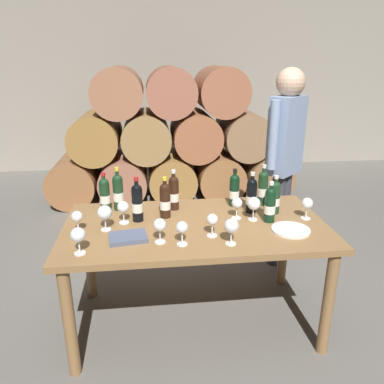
{
  "coord_description": "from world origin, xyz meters",
  "views": [
    {
      "loc": [
        -0.28,
        -2.21,
        1.78
      ],
      "look_at": [
        0.0,
        0.2,
        0.91
      ],
      "focal_mm": 35.01,
      "sensor_mm": 36.0,
      "label": 1
    }
  ],
  "objects": [
    {
      "name": "wine_glass_5",
      "position": [
        0.17,
        -0.3,
        0.87
      ],
      "size": [
        0.09,
        0.09,
        0.16
      ],
      "color": "white",
      "rests_on": "dining_table"
    },
    {
      "name": "wine_glass_6",
      "position": [
        0.39,
        0.02,
        0.87
      ],
      "size": [
        0.09,
        0.09,
        0.16
      ],
      "color": "white",
      "rests_on": "dining_table"
    },
    {
      "name": "wine_glass_8",
      "position": [
        -0.24,
        -0.23,
        0.87
      ],
      "size": [
        0.08,
        0.08,
        0.15
      ],
      "color": "white",
      "rests_on": "dining_table"
    },
    {
      "name": "wine_bottle_2",
      "position": [
        -0.51,
        0.31,
        0.89
      ],
      "size": [
        0.07,
        0.07,
        0.31
      ],
      "color": "#19381E",
      "rests_on": "dining_table"
    },
    {
      "name": "tasting_notebook",
      "position": [
        -0.43,
        -0.17,
        0.77
      ],
      "size": [
        0.24,
        0.19,
        0.03
      ],
      "primitive_type": "cube",
      "rotation": [
        0.0,
        0.0,
        0.14
      ],
      "color": "#4C5670",
      "rests_on": "dining_table"
    },
    {
      "name": "wine_bottle_4",
      "position": [
        0.49,
        -0.01,
        0.88
      ],
      "size": [
        0.07,
        0.07,
        0.27
      ],
      "color": "black",
      "rests_on": "dining_table"
    },
    {
      "name": "wine_glass_7",
      "position": [
        -0.46,
        0.07,
        0.87
      ],
      "size": [
        0.08,
        0.08,
        0.15
      ],
      "color": "white",
      "rests_on": "dining_table"
    },
    {
      "name": "wine_bottle_0",
      "position": [
        -0.19,
        0.14,
        0.88
      ],
      "size": [
        0.07,
        0.07,
        0.28
      ],
      "color": "black",
      "rests_on": "dining_table"
    },
    {
      "name": "wine_bottle_8",
      "position": [
        -0.6,
        0.3,
        0.88
      ],
      "size": [
        0.07,
        0.07,
        0.28
      ],
      "color": "#19381E",
      "rests_on": "dining_table"
    },
    {
      "name": "wine_glass_1",
      "position": [
        -0.73,
        -0.05,
        0.86
      ],
      "size": [
        0.07,
        0.07,
        0.14
      ],
      "color": "white",
      "rests_on": "dining_table"
    },
    {
      "name": "wine_bottle_6",
      "position": [
        0.41,
        0.16,
        0.89
      ],
      "size": [
        0.07,
        0.07,
        0.29
      ],
      "color": "black",
      "rests_on": "dining_table"
    },
    {
      "name": "wine_bottle_3",
      "position": [
        -0.12,
        0.28,
        0.89
      ],
      "size": [
        0.07,
        0.07,
        0.29
      ],
      "color": "black",
      "rests_on": "dining_table"
    },
    {
      "name": "barrel_stack",
      "position": [
        0.0,
        2.6,
        0.75
      ],
      "size": [
        3.12,
        0.9,
        1.69
      ],
      "color": "#915C37",
      "rests_on": "ground_plane"
    },
    {
      "name": "wine_bottle_1",
      "position": [
        0.57,
        0.13,
        0.88
      ],
      "size": [
        0.07,
        0.07,
        0.27
      ],
      "color": "#19381E",
      "rests_on": "dining_table"
    },
    {
      "name": "wine_bottle_9",
      "position": [
        -0.37,
        0.1,
        0.89
      ],
      "size": [
        0.07,
        0.07,
        0.3
      ],
      "color": "black",
      "rests_on": "dining_table"
    },
    {
      "name": "wine_glass_3",
      "position": [
        -0.11,
        -0.27,
        0.86
      ],
      "size": [
        0.07,
        0.07,
        0.15
      ],
      "color": "white",
      "rests_on": "dining_table"
    },
    {
      "name": "wine_glass_4",
      "position": [
        0.08,
        -0.18,
        0.86
      ],
      "size": [
        0.07,
        0.07,
        0.14
      ],
      "color": "white",
      "rests_on": "dining_table"
    },
    {
      "name": "wine_bottle_5",
      "position": [
        0.32,
        0.29,
        0.88
      ],
      "size": [
        0.07,
        0.07,
        0.28
      ],
      "color": "black",
      "rests_on": "dining_table"
    },
    {
      "name": "wine_glass_9",
      "position": [
        -0.68,
        -0.32,
        0.87
      ],
      "size": [
        0.08,
        0.08,
        0.16
      ],
      "color": "white",
      "rests_on": "dining_table"
    },
    {
      "name": "serving_plate",
      "position": [
        0.58,
        -0.17,
        0.77
      ],
      "size": [
        0.24,
        0.24,
        0.01
      ],
      "primitive_type": "cylinder",
      "color": "white",
      "rests_on": "dining_table"
    },
    {
      "name": "wine_bottle_7",
      "position": [
        0.53,
        0.3,
        0.89
      ],
      "size": [
        0.07,
        0.07,
        0.3
      ],
      "color": "#19381E",
      "rests_on": "dining_table"
    },
    {
      "name": "wine_glass_2",
      "position": [
        0.28,
        0.06,
        0.86
      ],
      "size": [
        0.07,
        0.07,
        0.15
      ],
      "color": "white",
      "rests_on": "dining_table"
    },
    {
      "name": "ground_plane",
      "position": [
        0.0,
        0.0,
        0.0
      ],
      "size": [
        14.0,
        14.0,
        0.0
      ],
      "primitive_type": "plane",
      "color": "#66635E"
    },
    {
      "name": "sommelier_presenting",
      "position": [
        0.85,
        0.75,
        1.04
      ],
      "size": [
        0.39,
        0.35,
        1.72
      ],
      "color": "#383842",
      "rests_on": "ground_plane"
    },
    {
      "name": "wine_glass_10",
      "position": [
        -0.57,
        -0.02,
        0.87
      ],
      "size": [
        0.09,
        0.09,
        0.16
      ],
      "color": "white",
      "rests_on": "dining_table"
    },
    {
      "name": "cellar_back_wall",
      "position": [
        0.0,
        4.2,
        1.4
      ],
      "size": [
        10.0,
        0.24,
        2.8
      ],
      "primitive_type": "cube",
      "color": "gray",
      "rests_on": "ground_plane"
    },
    {
      "name": "dining_table",
      "position": [
        0.0,
        0.0,
        0.67
      ],
      "size": [
        1.7,
        0.9,
        0.76
      ],
      "color": "olive",
      "rests_on": "ground_plane"
    },
    {
      "name": "wine_glass_0",
      "position": [
        0.75,
        -0.0,
        0.87
      ],
      "size": [
        0.07,
        0.07,
        0.15
      ],
      "color": "white",
      "rests_on": "dining_table"
    }
  ]
}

